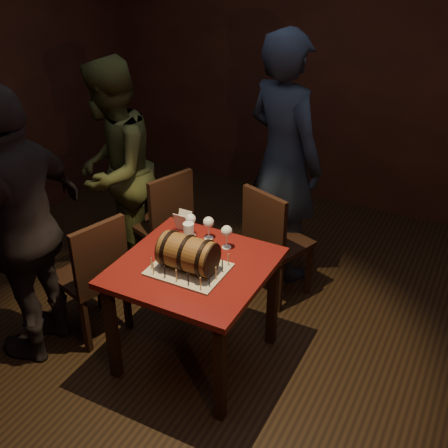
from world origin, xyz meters
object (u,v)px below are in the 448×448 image
object	(u,v)px
person_back	(284,160)
chair_left_front	(95,272)
wine_glass_mid	(208,223)
person_left_front	(25,229)
person_left_rear	(113,171)
chair_left_rear	(164,220)
pint_of_ale	(189,234)
wine_glass_left	(191,220)
wine_glass_right	(227,232)
barrel_cake	(188,254)
pub_table	(194,279)
chair_back	(273,239)

from	to	relation	value
person_back	chair_left_front	bearing A→B (deg)	83.86
wine_glass_mid	person_left_front	bearing A→B (deg)	-144.37
person_back	person_left_rear	xyz separation A→B (m)	(-1.18, -0.57, -0.11)
chair_left_rear	person_back	size ratio (longest dim) A/B	0.47
pint_of_ale	chair_left_rear	xyz separation A→B (m)	(-0.55, 0.54, -0.30)
wine_glass_left	person_back	xyz separation A→B (m)	(0.26, 0.96, 0.11)
person_back	wine_glass_right	bearing A→B (deg)	115.30
wine_glass_right	barrel_cake	bearing A→B (deg)	-104.66
wine_glass_right	pint_of_ale	world-z (taller)	wine_glass_right
pub_table	person_left_rear	distance (m)	1.33
barrel_cake	wine_glass_left	size ratio (longest dim) A/B	2.41
wine_glass_mid	chair_back	distance (m)	0.69
wine_glass_right	chair_left_front	bearing A→B (deg)	-155.85
barrel_cake	person_left_rear	size ratio (longest dim) A/B	0.22
person_back	wine_glass_left	bearing A→B (deg)	98.98
pint_of_ale	chair_back	size ratio (longest dim) A/B	0.16
pub_table	chair_back	bearing A→B (deg)	78.90
wine_glass_mid	person_left_front	size ratio (longest dim) A/B	0.09
barrel_cake	wine_glass_mid	size ratio (longest dim) A/B	2.41
barrel_cake	chair_back	distance (m)	1.00
pint_of_ale	chair_back	bearing A→B (deg)	64.20
chair_left_rear	pub_table	bearing A→B (deg)	-46.47
barrel_cake	person_left_front	world-z (taller)	person_left_front
wine_glass_right	person_left_front	bearing A→B (deg)	-150.29
wine_glass_right	pint_of_ale	size ratio (longest dim) A/B	1.07
barrel_cake	person_left_front	bearing A→B (deg)	-163.89
wine_glass_left	barrel_cake	bearing A→B (deg)	-61.71
wine_glass_mid	wine_glass_left	bearing A→B (deg)	-171.30
barrel_cake	chair_left_rear	world-z (taller)	barrel_cake
wine_glass_right	chair_back	xyz separation A→B (m)	(0.08, 0.59, -0.35)
pint_of_ale	person_left_front	world-z (taller)	person_left_front
wine_glass_left	wine_glass_mid	size ratio (longest dim) A/B	1.00
person_back	person_left_front	size ratio (longest dim) A/B	1.07
pub_table	wine_glass_mid	bearing A→B (deg)	102.17
wine_glass_left	wine_glass_right	distance (m)	0.28
wine_glass_right	chair_back	world-z (taller)	chair_back
pub_table	person_left_rear	size ratio (longest dim) A/B	0.52
person_left_rear	person_left_front	distance (m)	1.05
pint_of_ale	wine_glass_left	bearing A→B (deg)	113.35
barrel_cake	wine_glass_right	world-z (taller)	barrel_cake
chair_left_front	barrel_cake	bearing A→B (deg)	2.40
wine_glass_right	person_left_rear	distance (m)	1.27
barrel_cake	pint_of_ale	world-z (taller)	barrel_cake
chair_back	person_left_front	xyz separation A→B (m)	(-1.17, -1.21, 0.40)
barrel_cake	chair_left_rear	size ratio (longest dim) A/B	0.42
wine_glass_mid	chair_left_front	xyz separation A→B (m)	(-0.65, -0.41, -0.34)
person_left_front	chair_left_front	bearing A→B (deg)	125.32
wine_glass_mid	person_left_rear	bearing A→B (deg)	160.53
barrel_cake	chair_left_front	distance (m)	0.80
person_left_rear	pub_table	bearing A→B (deg)	41.09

